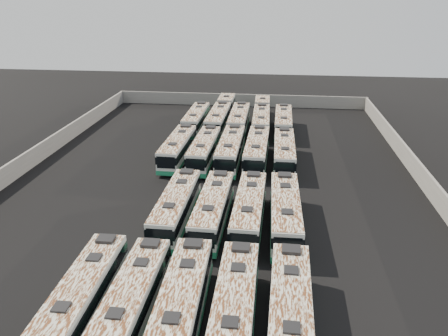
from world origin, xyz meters
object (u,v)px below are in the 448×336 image
bus_midback_right (257,151)px  bus_back_right (262,116)px  bus_midback_far_left (178,148)px  bus_back_far_right (283,122)px  bus_front_left (131,304)px  bus_midfront_left (176,207)px  bus_front_center (181,308)px  bus_back_center (239,121)px  bus_midfront_right (249,210)px  bus_midback_left (204,150)px  bus_back_far_left (196,120)px  bus_midback_center (230,150)px  bus_front_right (234,311)px  bus_front_far_right (290,316)px  bus_midfront_far_right (285,213)px  bus_back_left (221,114)px  bus_midback_far_right (284,153)px  bus_front_far_left (82,298)px  bus_midfront_center (213,209)px

bus_midback_right → bus_back_right: bearing=91.2°
bus_midback_far_left → bus_back_far_right: (13.00, 12.95, 0.00)m
bus_front_left → bus_midfront_left: size_ratio=0.99×
bus_front_center → bus_back_center: size_ratio=1.00×
bus_midfront_right → bus_midback_left: 16.50m
bus_midback_far_left → bus_back_right: (9.70, 15.86, -0.01)m
bus_midback_far_left → bus_back_far_left: bus_midback_far_left is taller
bus_midback_far_left → bus_midback_center: (6.52, -0.10, 0.07)m
bus_front_right → bus_midback_left: (-6.37, 28.39, -0.02)m
bus_front_center → bus_midback_center: bearing=88.5°
bus_midfront_left → bus_back_right: bus_midfront_left is taller
bus_front_center → bus_back_far_left: size_ratio=1.04×
bus_front_far_right → bus_back_far_right: bus_front_far_right is taller
bus_midfront_far_right → bus_back_right: bus_midfront_far_right is taller
bus_back_left → bus_back_center: 4.44m
bus_front_left → bus_midback_far_right: size_ratio=0.99×
bus_back_right → bus_back_far_right: 4.40m
bus_midfront_right → bus_back_far_right: 28.56m
bus_front_far_left → bus_midback_far_left: (-0.06, 28.51, 0.00)m
bus_back_far_left → bus_back_right: bearing=16.6°
bus_midback_center → bus_midback_far_right: bearing=0.6°
bus_front_left → bus_midfront_far_right: bus_midfront_far_right is taller
bus_front_far_left → bus_midfront_center: bus_midfront_center is taller
bus_front_right → bus_midback_left: size_ratio=1.01×
bus_front_right → bus_midfront_center: bearing=103.5°
bus_front_left → bus_midfront_left: 13.18m
bus_back_right → bus_midback_right: bearing=-90.9°
bus_midfront_right → bus_midback_left: (-6.43, 15.20, -0.01)m
bus_front_center → bus_front_right: (3.25, 0.07, -0.03)m
bus_midfront_right → bus_back_left: 32.17m
bus_front_far_left → bus_midfront_far_right: size_ratio=0.97×
bus_midback_center → bus_midback_far_left: bearing=179.7°
bus_front_center → bus_front_far_right: size_ratio=1.00×
bus_midback_right → bus_back_right: (-0.02, 15.87, -0.07)m
bus_back_far_left → bus_midback_far_left: bearing=-89.6°
bus_front_far_left → bus_back_right: size_ratio=0.64×
bus_midfront_center → bus_midback_right: bearing=79.5°
bus_midfront_center → bus_back_center: 28.45m
bus_front_left → bus_back_left: 44.77m
bus_front_far_left → bus_back_far_left: (-0.08, 41.53, -0.01)m
bus_back_center → bus_front_left: bearing=-94.4°
bus_back_right → bus_midfront_left: bearing=-102.6°
bus_midback_far_right → bus_back_far_left: 18.48m
bus_midfront_left → bus_back_left: (0.16, 31.60, 0.04)m
bus_front_left → bus_back_right: (6.40, 44.53, 0.00)m
bus_front_right → bus_midfront_left: bus_front_right is taller
bus_front_center → bus_midback_far_left: (-6.45, 28.69, -0.04)m
bus_back_center → bus_front_far_left: bearing=-98.8°
bus_front_left → bus_back_far_left: (-3.32, 41.69, -0.00)m
bus_front_left → bus_midback_center: (3.22, 28.57, 0.08)m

